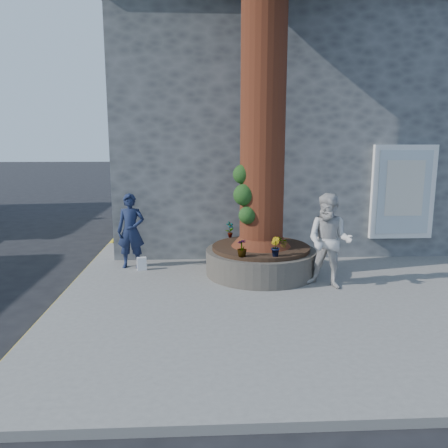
{
  "coord_description": "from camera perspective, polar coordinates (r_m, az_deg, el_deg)",
  "views": [
    {
      "loc": [
        -0.42,
        -6.85,
        2.85
      ],
      "look_at": [
        0.01,
        1.69,
        1.25
      ],
      "focal_mm": 35.0,
      "sensor_mm": 36.0,
      "label": 1
    }
  ],
  "objects": [
    {
      "name": "plant_d",
      "position": [
        8.87,
        7.7,
        -2.49
      ],
      "size": [
        0.27,
        0.29,
        0.27
      ],
      "primitive_type": "imported",
      "rotation": [
        0.0,
        0.0,
        4.96
      ],
      "color": "gray",
      "rests_on": "planter"
    },
    {
      "name": "plant_a",
      "position": [
        9.91,
        0.78,
        -0.73
      ],
      "size": [
        0.23,
        0.21,
        0.36
      ],
      "primitive_type": "imported",
      "rotation": [
        0.0,
        0.0,
        0.53
      ],
      "color": "gray",
      "rests_on": "planter"
    },
    {
      "name": "pavement",
      "position": [
        8.55,
        10.38,
        -8.62
      ],
      "size": [
        9.0,
        8.0,
        0.12
      ],
      "primitive_type": "cube",
      "color": "slate",
      "rests_on": "ground"
    },
    {
      "name": "planter",
      "position": [
        9.26,
        4.81,
        -4.7
      ],
      "size": [
        2.3,
        2.3,
        0.6
      ],
      "color": "black",
      "rests_on": "pavement"
    },
    {
      "name": "ground",
      "position": [
        7.43,
        0.6,
        -11.95
      ],
      "size": [
        120.0,
        120.0,
        0.0
      ],
      "primitive_type": "plane",
      "color": "black",
      "rests_on": "ground"
    },
    {
      "name": "man",
      "position": [
        9.77,
        -12.07,
        -0.9
      ],
      "size": [
        0.62,
        0.43,
        1.64
      ],
      "primitive_type": "imported",
      "rotation": [
        0.0,
        0.0,
        -0.06
      ],
      "color": "#161F3C",
      "rests_on": "pavement"
    },
    {
      "name": "yellow_line",
      "position": [
        8.75,
        -20.45,
        -9.07
      ],
      "size": [
        0.1,
        30.0,
        0.01
      ],
      "primitive_type": "cube",
      "color": "yellow",
      "rests_on": "ground"
    },
    {
      "name": "plant_b",
      "position": [
        8.35,
        6.68,
        -2.96
      ],
      "size": [
        0.24,
        0.25,
        0.36
      ],
      "primitive_type": "imported",
      "rotation": [
        0.0,
        0.0,
        1.86
      ],
      "color": "gray",
      "rests_on": "planter"
    },
    {
      "name": "woman",
      "position": [
        8.46,
        13.59,
        -2.2
      ],
      "size": [
        1.1,
        1.03,
        1.8
      ],
      "primitive_type": "imported",
      "rotation": [
        0.0,
        0.0,
        -0.52
      ],
      "color": "#BCB8B4",
      "rests_on": "pavement"
    },
    {
      "name": "stone_shop",
      "position": [
        14.35,
        9.05,
        11.71
      ],
      "size": [
        10.3,
        8.3,
        6.3
      ],
      "color": "#484B4C",
      "rests_on": "ground"
    },
    {
      "name": "shopping_bag",
      "position": [
        9.67,
        -10.7,
        -5.12
      ],
      "size": [
        0.22,
        0.16,
        0.28
      ],
      "primitive_type": "cube",
      "rotation": [
        0.0,
        0.0,
        0.23
      ],
      "color": "white",
      "rests_on": "pavement"
    },
    {
      "name": "plant_c",
      "position": [
        8.27,
        2.36,
        -3.13
      ],
      "size": [
        0.25,
        0.25,
        0.34
      ],
      "primitive_type": "imported",
      "rotation": [
        0.0,
        0.0,
        3.54
      ],
      "color": "gray",
      "rests_on": "planter"
    }
  ]
}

